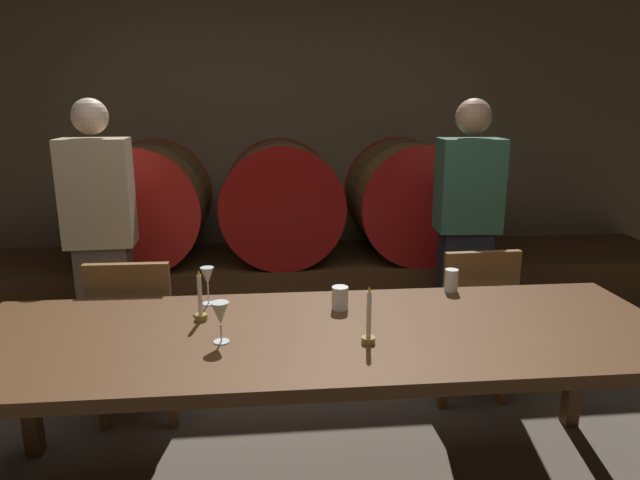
{
  "coord_description": "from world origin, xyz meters",
  "views": [
    {
      "loc": [
        -0.09,
        -1.89,
        1.63
      ],
      "look_at": [
        0.16,
        0.75,
        0.96
      ],
      "focal_mm": 31.25,
      "sensor_mm": 36.0,
      "label": 1
    }
  ],
  "objects_px": {
    "cup_left": "(340,298)",
    "chair_right": "(470,316)",
    "wine_glass_center": "(207,278)",
    "wine_barrel_left": "(147,203)",
    "wine_barrel_right": "(408,198)",
    "guest_right": "(466,230)",
    "candle_right": "(369,327)",
    "candle_left": "(200,306)",
    "guest_left": "(102,240)",
    "wine_glass_right": "(220,315)",
    "dining_table": "(322,344)",
    "wine_barrel_center": "(281,200)",
    "cup_right": "(451,280)",
    "chair_left": "(138,332)"
  },
  "relations": [
    {
      "from": "guest_left",
      "to": "cup_left",
      "type": "relative_size",
      "value": 16.12
    },
    {
      "from": "wine_barrel_center",
      "to": "guest_left",
      "type": "distance_m",
      "value": 1.39
    },
    {
      "from": "chair_right",
      "to": "guest_right",
      "type": "relative_size",
      "value": 0.54
    },
    {
      "from": "candle_right",
      "to": "candle_left",
      "type": "bearing_deg",
      "value": 155.66
    },
    {
      "from": "wine_glass_center",
      "to": "guest_right",
      "type": "bearing_deg",
      "value": 30.9
    },
    {
      "from": "cup_left",
      "to": "cup_right",
      "type": "bearing_deg",
      "value": 18.39
    },
    {
      "from": "chair_left",
      "to": "wine_barrel_left",
      "type": "bearing_deg",
      "value": -80.75
    },
    {
      "from": "candle_right",
      "to": "cup_left",
      "type": "xyz_separation_m",
      "value": [
        -0.06,
        0.36,
        -0.01
      ]
    },
    {
      "from": "wine_barrel_right",
      "to": "wine_glass_center",
      "type": "distance_m",
      "value": 2.22
    },
    {
      "from": "candle_left",
      "to": "candle_right",
      "type": "relative_size",
      "value": 0.95
    },
    {
      "from": "wine_barrel_left",
      "to": "wine_barrel_right",
      "type": "bearing_deg",
      "value": 0.0
    },
    {
      "from": "cup_left",
      "to": "dining_table",
      "type": "bearing_deg",
      "value": -114.05
    },
    {
      "from": "cup_left",
      "to": "chair_right",
      "type": "bearing_deg",
      "value": 32.05
    },
    {
      "from": "wine_barrel_center",
      "to": "cup_right",
      "type": "bearing_deg",
      "value": -65.87
    },
    {
      "from": "wine_barrel_left",
      "to": "guest_right",
      "type": "bearing_deg",
      "value": -22.12
    },
    {
      "from": "candle_right",
      "to": "cup_right",
      "type": "height_order",
      "value": "candle_right"
    },
    {
      "from": "wine_barrel_center",
      "to": "chair_right",
      "type": "height_order",
      "value": "wine_barrel_center"
    },
    {
      "from": "guest_right",
      "to": "cup_left",
      "type": "relative_size",
      "value": 16.11
    },
    {
      "from": "cup_left",
      "to": "wine_barrel_right",
      "type": "bearing_deg",
      "value": 67.53
    },
    {
      "from": "wine_barrel_left",
      "to": "candle_right",
      "type": "distance_m",
      "value": 2.56
    },
    {
      "from": "wine_barrel_center",
      "to": "candle_right",
      "type": "relative_size",
      "value": 3.85
    },
    {
      "from": "guest_left",
      "to": "cup_right",
      "type": "bearing_deg",
      "value": 152.73
    },
    {
      "from": "wine_glass_right",
      "to": "cup_left",
      "type": "xyz_separation_m",
      "value": [
        0.49,
        0.3,
        -0.06
      ]
    },
    {
      "from": "wine_barrel_left",
      "to": "guest_right",
      "type": "relative_size",
      "value": 0.53
    },
    {
      "from": "chair_left",
      "to": "guest_right",
      "type": "bearing_deg",
      "value": -162.25
    },
    {
      "from": "guest_right",
      "to": "wine_glass_right",
      "type": "distance_m",
      "value": 1.93
    },
    {
      "from": "wine_barrel_right",
      "to": "guest_left",
      "type": "relative_size",
      "value": 0.53
    },
    {
      "from": "guest_left",
      "to": "candle_left",
      "type": "xyz_separation_m",
      "value": [
        0.68,
        -1.06,
        -0.03
      ]
    },
    {
      "from": "chair_left",
      "to": "guest_right",
      "type": "xyz_separation_m",
      "value": [
        1.9,
        0.57,
        0.35
      ]
    },
    {
      "from": "chair_left",
      "to": "wine_glass_right",
      "type": "xyz_separation_m",
      "value": [
        0.49,
        -0.74,
        0.37
      ]
    },
    {
      "from": "dining_table",
      "to": "cup_right",
      "type": "relative_size",
      "value": 26.29
    },
    {
      "from": "guest_right",
      "to": "cup_right",
      "type": "xyz_separation_m",
      "value": [
        -0.37,
        -0.83,
        -0.04
      ]
    },
    {
      "from": "wine_glass_center",
      "to": "wine_barrel_left",
      "type": "bearing_deg",
      "value": 109.11
    },
    {
      "from": "candle_left",
      "to": "guest_left",
      "type": "bearing_deg",
      "value": 122.74
    },
    {
      "from": "candle_left",
      "to": "wine_glass_center",
      "type": "bearing_deg",
      "value": 86.03
    },
    {
      "from": "cup_left",
      "to": "wine_glass_center",
      "type": "bearing_deg",
      "value": 168.33
    },
    {
      "from": "wine_glass_center",
      "to": "wine_glass_right",
      "type": "height_order",
      "value": "wine_glass_center"
    },
    {
      "from": "wine_barrel_center",
      "to": "dining_table",
      "type": "relative_size",
      "value": 0.31
    },
    {
      "from": "cup_right",
      "to": "guest_left",
      "type": "bearing_deg",
      "value": 156.13
    },
    {
      "from": "guest_right",
      "to": "cup_right",
      "type": "height_order",
      "value": "guest_right"
    },
    {
      "from": "wine_barrel_right",
      "to": "wine_glass_center",
      "type": "bearing_deg",
      "value": -127.55
    },
    {
      "from": "chair_right",
      "to": "cup_left",
      "type": "distance_m",
      "value": 0.98
    },
    {
      "from": "wine_barrel_left",
      "to": "wine_glass_right",
      "type": "xyz_separation_m",
      "value": [
        0.7,
        -2.17,
        -0.04
      ]
    },
    {
      "from": "dining_table",
      "to": "cup_left",
      "type": "relative_size",
      "value": 27.59
    },
    {
      "from": "chair_left",
      "to": "candle_right",
      "type": "relative_size",
      "value": 3.87
    },
    {
      "from": "wine_barrel_center",
      "to": "chair_right",
      "type": "bearing_deg",
      "value": -54.57
    },
    {
      "from": "wine_barrel_right",
      "to": "candle_right",
      "type": "relative_size",
      "value": 3.85
    },
    {
      "from": "chair_left",
      "to": "cup_right",
      "type": "bearing_deg",
      "value": 171.39
    },
    {
      "from": "chair_left",
      "to": "cup_right",
      "type": "distance_m",
      "value": 1.59
    },
    {
      "from": "wine_barrel_center",
      "to": "dining_table",
      "type": "distance_m",
      "value": 2.11
    }
  ]
}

